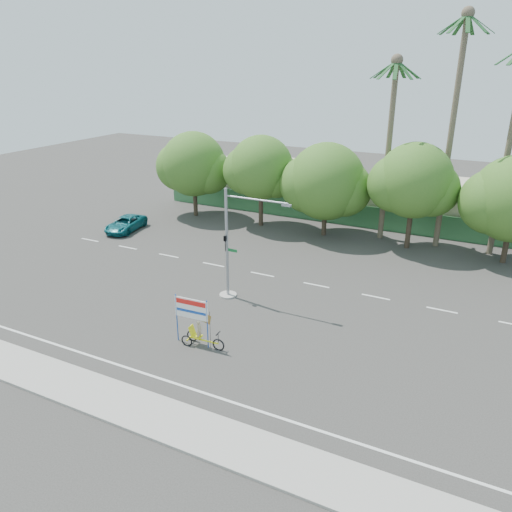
% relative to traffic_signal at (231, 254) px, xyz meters
% --- Properties ---
extents(ground, '(120.00, 120.00, 0.00)m').
position_rel_traffic_signal_xyz_m(ground, '(2.20, -3.98, -2.92)').
color(ground, '#33302D').
rests_on(ground, ground).
extents(sidewalk_near, '(50.00, 2.40, 0.12)m').
position_rel_traffic_signal_xyz_m(sidewalk_near, '(2.20, -11.48, -2.86)').
color(sidewalk_near, gray).
rests_on(sidewalk_near, ground).
extents(fence, '(38.00, 0.08, 2.00)m').
position_rel_traffic_signal_xyz_m(fence, '(2.20, 17.52, -1.92)').
color(fence, '#336B3D').
rests_on(fence, ground).
extents(building_left, '(12.00, 8.00, 4.00)m').
position_rel_traffic_signal_xyz_m(building_left, '(-7.80, 22.02, -0.92)').
color(building_left, beige).
rests_on(building_left, ground).
extents(building_right, '(14.00, 8.00, 3.60)m').
position_rel_traffic_signal_xyz_m(building_right, '(10.20, 22.02, -1.12)').
color(building_right, beige).
rests_on(building_right, ground).
extents(tree_far_left, '(7.14, 6.00, 7.96)m').
position_rel_traffic_signal_xyz_m(tree_far_left, '(-11.85, 14.02, 1.84)').
color(tree_far_left, '#473828').
rests_on(tree_far_left, ground).
extents(tree_left, '(6.66, 5.60, 8.07)m').
position_rel_traffic_signal_xyz_m(tree_left, '(-4.85, 14.02, 2.14)').
color(tree_left, '#473828').
rests_on(tree_left, ground).
extents(tree_center, '(7.62, 6.40, 7.85)m').
position_rel_traffic_signal_xyz_m(tree_center, '(1.14, 14.02, 1.55)').
color(tree_center, '#473828').
rests_on(tree_center, ground).
extents(tree_right, '(6.90, 5.80, 8.36)m').
position_rel_traffic_signal_xyz_m(tree_right, '(8.15, 14.02, 2.32)').
color(tree_right, '#473828').
rests_on(tree_right, ground).
extents(palm_tall, '(3.73, 3.79, 17.45)m').
position_rel_traffic_signal_xyz_m(palm_tall, '(10.20, 15.52, 7.55)').
color(palm_tall, '#70604C').
rests_on(palm_tall, ground).
extents(palm_mid, '(3.73, 3.79, 15.45)m').
position_rel_traffic_signal_xyz_m(palm_mid, '(14.20, 15.52, 6.48)').
color(palm_mid, '#70604C').
rests_on(palm_mid, ground).
extents(palm_short, '(3.73, 3.79, 14.45)m').
position_rel_traffic_signal_xyz_m(palm_short, '(5.70, 15.52, 5.94)').
color(palm_short, '#70604C').
rests_on(palm_short, ground).
extents(traffic_signal, '(4.72, 1.10, 7.00)m').
position_rel_traffic_signal_xyz_m(traffic_signal, '(0.00, 0.00, 0.00)').
color(traffic_signal, gray).
rests_on(traffic_signal, ground).
extents(trike_billboard, '(2.83, 0.67, 2.78)m').
position_rel_traffic_signal_xyz_m(trike_billboard, '(1.17, -5.85, -1.80)').
color(trike_billboard, black).
rests_on(trike_billboard, ground).
extents(pickup_truck, '(2.71, 4.77, 1.26)m').
position_rel_traffic_signal_xyz_m(pickup_truck, '(-14.74, 7.33, -2.29)').
color(pickup_truck, '#0E5B62').
rests_on(pickup_truck, ground).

